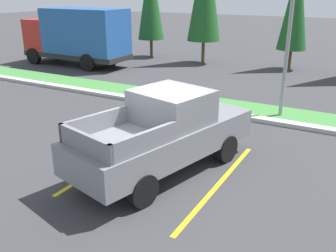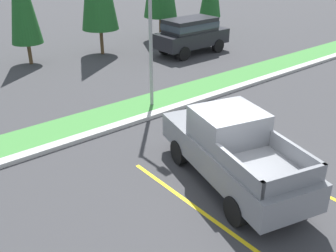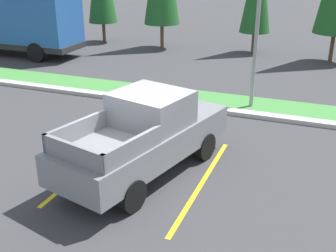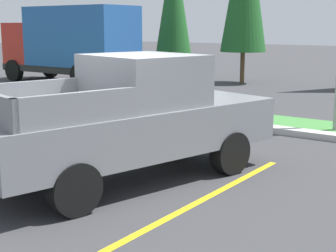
% 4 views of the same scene
% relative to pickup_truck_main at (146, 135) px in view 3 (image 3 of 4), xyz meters
% --- Properties ---
extents(ground_plane, '(120.00, 120.00, 0.00)m').
position_rel_pickup_truck_main_xyz_m(ground_plane, '(-0.21, -0.05, -1.04)').
color(ground_plane, '#38383A').
extents(parking_line_near, '(0.12, 4.80, 0.01)m').
position_rel_pickup_truck_main_xyz_m(parking_line_near, '(-1.56, -0.05, -1.04)').
color(parking_line_near, yellow).
rests_on(parking_line_near, ground).
extents(parking_line_far, '(0.12, 4.80, 0.01)m').
position_rel_pickup_truck_main_xyz_m(parking_line_far, '(1.54, -0.05, -1.04)').
color(parking_line_far, yellow).
rests_on(parking_line_far, ground).
extents(curb_strip, '(56.00, 0.40, 0.15)m').
position_rel_pickup_truck_main_xyz_m(curb_strip, '(-0.21, 4.95, -0.97)').
color(curb_strip, '#B2B2AD').
rests_on(curb_strip, ground).
extents(grass_median, '(56.00, 1.80, 0.06)m').
position_rel_pickup_truck_main_xyz_m(grass_median, '(-0.21, 6.05, -1.01)').
color(grass_median, '#42843D').
rests_on(grass_median, ground).
extents(pickup_truck_main, '(3.14, 5.53, 2.10)m').
position_rel_pickup_truck_main_xyz_m(pickup_truck_main, '(0.00, 0.00, 0.00)').
color(pickup_truck_main, black).
rests_on(pickup_truck_main, ground).
extents(cargo_truck_distant, '(6.81, 2.53, 3.40)m').
position_rel_pickup_truck_main_xyz_m(cargo_truck_distant, '(-11.65, 9.83, 0.81)').
color(cargo_truck_distant, black).
rests_on(cargo_truck_distant, ground).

